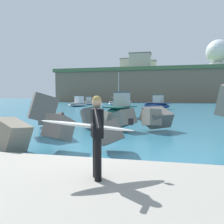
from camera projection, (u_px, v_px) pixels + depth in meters
ground_plane at (95, 150)px, 8.33m from camera, size 400.00×400.00×0.00m
walkway_path at (37, 191)px, 4.42m from camera, size 48.00×4.40×0.24m
breakwater_jetty at (146, 116)px, 10.70m from camera, size 28.24×7.95×2.64m
surfer_with_board at (95, 130)px, 4.80m from camera, size 2.04×1.48×1.78m
boat_near_left at (121, 110)px, 20.65m from camera, size 2.96×4.42×2.44m
boat_near_right at (90, 102)px, 52.31m from camera, size 4.39×2.62×2.02m
boat_mid_left at (78, 103)px, 45.07m from camera, size 3.58×5.49×2.19m
boat_mid_centre at (156, 104)px, 36.22m from camera, size 5.00×3.87×2.30m
boat_far_left at (120, 103)px, 48.06m from camera, size 5.61×3.89×7.21m
mooring_buoy_inner at (146, 109)px, 32.04m from camera, size 0.44×0.44×0.44m
mooring_buoy_middle at (102, 105)px, 46.95m from camera, size 0.44×0.44×0.44m
headland_bluff at (169, 87)px, 90.01m from camera, size 81.83×38.78×11.83m
radar_dome at (218, 53)px, 79.59m from camera, size 8.08×8.08×10.26m
station_building_west at (150, 67)px, 97.41m from camera, size 5.29×4.40×5.73m
station_building_central at (140, 62)px, 84.50m from camera, size 8.23×5.22×6.39m
station_building_east at (127, 65)px, 87.81m from camera, size 5.37×4.20×4.91m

